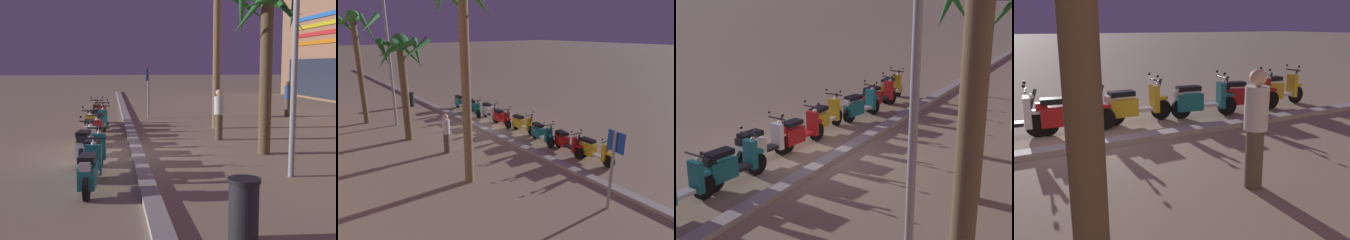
{
  "view_description": "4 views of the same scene",
  "coord_description": "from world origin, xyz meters",
  "views": [
    {
      "loc": [
        13.17,
        -0.17,
        2.57
      ],
      "look_at": [
        0.88,
        1.4,
        1.06
      ],
      "focal_mm": 48.66,
      "sensor_mm": 36.0,
      "label": 1
    },
    {
      "loc": [
        -13.08,
        8.84,
        5.12
      ],
      "look_at": [
        -2.52,
        0.75,
        1.1
      ],
      "focal_mm": 32.17,
      "sensor_mm": 36.0,
      "label": 2
    },
    {
      "loc": [
        9.92,
        6.5,
        4.34
      ],
      "look_at": [
        -0.57,
        0.53,
        0.86
      ],
      "focal_mm": 52.1,
      "sensor_mm": 36.0,
      "label": 3
    },
    {
      "loc": [
        1.48,
        7.57,
        2.33
      ],
      "look_at": [
        -1.41,
        2.29,
        0.81
      ],
      "focal_mm": 40.51,
      "sensor_mm": 36.0,
      "label": 4
    }
  ],
  "objects": [
    {
      "name": "ground_plane",
      "position": [
        0.0,
        0.0,
        0.0
      ],
      "size": [
        200.0,
        200.0,
        0.0
      ],
      "primitive_type": "plane",
      "color": "#9E896B"
    },
    {
      "name": "scooter_red_mid_rear",
      "position": [
        -4.99,
        -0.65,
        0.45
      ],
      "size": [
        1.85,
        0.68,
        1.17
      ],
      "color": "black",
      "rests_on": "ground"
    },
    {
      "name": "palm_tree_by_mall_entrance",
      "position": [
        0.64,
        4.23,
        3.74
      ],
      "size": [
        2.45,
        2.56,
        4.96
      ],
      "color": "brown",
      "rests_on": "ground"
    },
    {
      "name": "pedestrian_by_palm_tree",
      "position": [
        -8.45,
        8.58,
        0.93
      ],
      "size": [
        0.34,
        0.34,
        1.76
      ],
      "color": "brown",
      "rests_on": "ground"
    },
    {
      "name": "scooter_teal_second_in_line",
      "position": [
        4.17,
        -0.6,
        0.46
      ],
      "size": [
        1.85,
        0.56,
        1.04
      ],
      "color": "black",
      "rests_on": "ground"
    },
    {
      "name": "litter_bin",
      "position": [
        6.99,
        1.72,
        0.48
      ],
      "size": [
        0.48,
        0.48,
        0.95
      ],
      "color": "#232328",
      "rests_on": "ground"
    },
    {
      "name": "scooter_white_mid_front",
      "position": [
        1.19,
        -0.83,
        0.47
      ],
      "size": [
        1.78,
        0.6,
        1.17
      ],
      "color": "black",
      "rests_on": "ground"
    },
    {
      "name": "curb_strip",
      "position": [
        0.0,
        0.58,
        0.06
      ],
      "size": [
        60.0,
        0.36,
        0.12
      ],
      "primitive_type": "cube",
      "color": "#ADA89E",
      "rests_on": "ground"
    },
    {
      "name": "scooter_teal_tail_end",
      "position": [
        -3.5,
        -0.58,
        0.45
      ],
      "size": [
        1.78,
        0.66,
        1.17
      ],
      "color": "black",
      "rests_on": "ground"
    },
    {
      "name": "palm_tree_near_sign",
      "position": [
        -4.77,
        4.07,
        5.09
      ],
      "size": [
        2.2,
        2.51,
        6.81
      ],
      "color": "olive",
      "rests_on": "ground"
    },
    {
      "name": "scooter_teal_last_in_row",
      "position": [
        2.53,
        -0.55,
        0.47
      ],
      "size": [
        1.75,
        0.59,
        1.17
      ],
      "color": "black",
      "rests_on": "ground"
    },
    {
      "name": "scooter_red_gap_after_mid",
      "position": [
        -0.24,
        -0.66,
        0.45
      ],
      "size": [
        1.75,
        0.57,
        1.17
      ],
      "color": "black",
      "rests_on": "ground"
    },
    {
      "name": "crossing_sign",
      "position": [
        -8.7,
        1.63,
        1.5
      ],
      "size": [
        0.6,
        0.16,
        2.4
      ],
      "color": "#939399",
      "rests_on": "ground"
    },
    {
      "name": "scooter_yellow_far_back",
      "position": [
        -6.31,
        -0.75,
        0.47
      ],
      "size": [
        1.73,
        0.56,
        1.17
      ],
      "color": "black",
      "rests_on": "ground"
    },
    {
      "name": "scooter_yellow_mid_centre",
      "position": [
        -1.79,
        -0.85,
        0.44
      ],
      "size": [
        1.75,
        0.56,
        1.17
      ],
      "color": "black",
      "rests_on": "ground"
    },
    {
      "name": "pedestrian_strolling_near_curb",
      "position": [
        -1.94,
        3.51,
        0.92
      ],
      "size": [
        0.34,
        0.34,
        1.74
      ],
      "color": "brown",
      "rests_on": "ground"
    }
  ]
}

